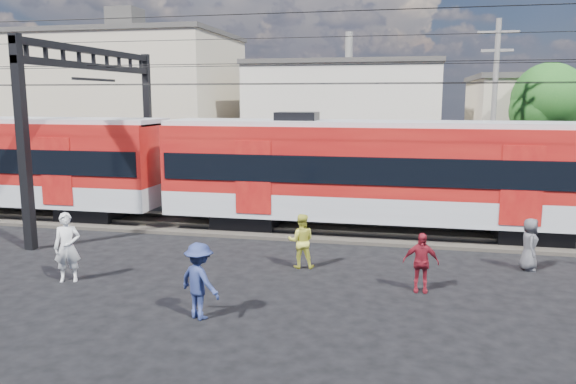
% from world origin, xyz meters
% --- Properties ---
extents(ground, '(120.00, 120.00, 0.00)m').
position_xyz_m(ground, '(0.00, 0.00, 0.00)').
color(ground, black).
rests_on(ground, ground).
extents(track_bed, '(70.00, 3.40, 0.12)m').
position_xyz_m(track_bed, '(0.00, 8.00, 0.06)').
color(track_bed, '#2D2823').
rests_on(track_bed, ground).
extents(rail_near, '(70.00, 0.12, 0.12)m').
position_xyz_m(rail_near, '(0.00, 7.25, 0.18)').
color(rail_near, '#59544C').
rests_on(rail_near, track_bed).
extents(rail_far, '(70.00, 0.12, 0.12)m').
position_xyz_m(rail_far, '(0.00, 8.75, 0.18)').
color(rail_far, '#59544C').
rests_on(rail_far, track_bed).
extents(commuter_train, '(50.30, 3.08, 4.17)m').
position_xyz_m(commuter_train, '(1.57, 8.00, 2.40)').
color(commuter_train, black).
rests_on(commuter_train, ground).
extents(catenary, '(70.00, 9.30, 7.52)m').
position_xyz_m(catenary, '(-8.65, 8.00, 5.14)').
color(catenary, black).
rests_on(catenary, ground).
extents(building_west, '(14.28, 10.20, 9.30)m').
position_xyz_m(building_west, '(-17.00, 24.00, 4.66)').
color(building_west, '#BAAA8E').
rests_on(building_west, ground).
extents(building_midwest, '(12.24, 12.24, 7.30)m').
position_xyz_m(building_midwest, '(-2.00, 27.00, 3.66)').
color(building_midwest, '#BCB2A4').
rests_on(building_midwest, ground).
extents(utility_pole_mid, '(1.80, 0.24, 8.50)m').
position_xyz_m(utility_pole_mid, '(6.00, 15.00, 4.53)').
color(utility_pole_mid, slate).
rests_on(utility_pole_mid, ground).
extents(tree_near, '(3.82, 3.64, 6.72)m').
position_xyz_m(tree_near, '(9.19, 18.09, 4.66)').
color(tree_near, '#382619').
rests_on(tree_near, ground).
extents(pedestrian_a, '(0.82, 0.69, 1.93)m').
position_xyz_m(pedestrian_a, '(-6.82, 0.81, 0.96)').
color(pedestrian_a, silver).
rests_on(pedestrian_a, ground).
extents(pedestrian_b, '(0.88, 0.74, 1.63)m').
position_xyz_m(pedestrian_b, '(-0.79, 3.39, 0.81)').
color(pedestrian_b, gold).
rests_on(pedestrian_b, ground).
extents(pedestrian_c, '(1.32, 1.11, 1.78)m').
position_xyz_m(pedestrian_c, '(-2.33, -0.91, 0.89)').
color(pedestrian_c, navy).
rests_on(pedestrian_c, ground).
extents(pedestrian_d, '(0.94, 0.42, 1.58)m').
position_xyz_m(pedestrian_d, '(2.64, 2.00, 0.79)').
color(pedestrian_d, maroon).
rests_on(pedestrian_d, ground).
extents(pedestrian_e, '(0.55, 0.79, 1.55)m').
position_xyz_m(pedestrian_e, '(5.79, 4.57, 0.77)').
color(pedestrian_e, '#46454A').
rests_on(pedestrian_e, ground).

